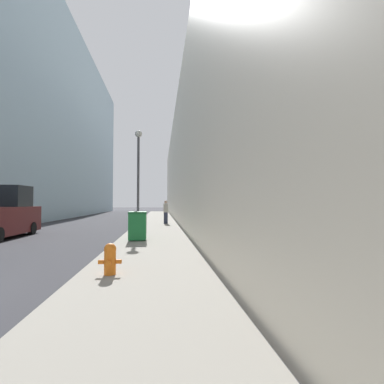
{
  "coord_description": "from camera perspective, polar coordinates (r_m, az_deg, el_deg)",
  "views": [
    {
      "loc": [
        5.35,
        -4.6,
        1.64
      ],
      "look_at": [
        7.62,
        17.28,
        2.42
      ],
      "focal_mm": 28.0,
      "sensor_mm": 36.0,
      "label": 1
    }
  ],
  "objects": [
    {
      "name": "sidewalk_right",
      "position": [
        22.66,
        -6.74,
        -6.02
      ],
      "size": [
        2.94,
        60.0,
        0.12
      ],
      "color": "gray",
      "rests_on": "ground"
    },
    {
      "name": "building_left_glass",
      "position": [
        35.51,
        -32.52,
        13.25
      ],
      "size": [
        12.0,
        60.0,
        21.61
      ],
      "color": "#99B7C6",
      "rests_on": "ground"
    },
    {
      "name": "building_right_stone",
      "position": [
        31.65,
        7.39,
        4.4
      ],
      "size": [
        12.0,
        60.0,
        10.36
      ],
      "color": "beige",
      "rests_on": "ground"
    },
    {
      "name": "fire_hydrant",
      "position": [
        6.7,
        -15.35,
        -12.06
      ],
      "size": [
        0.48,
        0.37,
        0.66
      ],
      "color": "orange",
      "rests_on": "sidewalk_right"
    },
    {
      "name": "trash_bin",
      "position": [
        12.35,
        -10.33,
        -6.31
      ],
      "size": [
        0.71,
        0.71,
        1.15
      ],
      "color": "#1E7538",
      "rests_on": "sidewalk_right"
    },
    {
      "name": "lamppost",
      "position": [
        16.65,
        -10.2,
        4.05
      ],
      "size": [
        0.38,
        0.38,
        5.49
      ],
      "color": "#4C4C51",
      "rests_on": "sidewalk_right"
    },
    {
      "name": "pedestrian_on_sidewalk",
      "position": [
        21.8,
        -5.02,
        -3.81
      ],
      "size": [
        0.34,
        0.22,
        1.67
      ],
      "color": "#2D3347",
      "rests_on": "sidewalk_right"
    }
  ]
}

